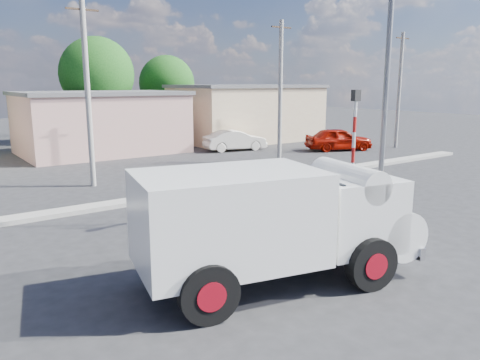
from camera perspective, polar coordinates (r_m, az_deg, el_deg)
ground_plane at (r=13.08m, az=8.87°, el=-8.85°), size 120.00×120.00×0.00m
median at (r=19.31m, az=-7.97°, el=-1.82°), size 40.00×0.80×0.16m
truck at (r=10.74m, az=4.95°, el=-4.86°), size 6.95×3.77×2.72m
bicycle at (r=13.97m, az=16.21°, el=-5.75°), size 1.95×1.12×0.97m
cyclist at (r=13.87m, az=16.30°, el=-4.33°), size 0.56×0.70×1.69m
car_cream at (r=32.29m, az=-0.62°, el=4.87°), size 4.50×2.35×1.41m
car_red at (r=33.07m, az=11.94°, el=4.90°), size 4.91×3.46×1.55m
traffic_pole at (r=15.75m, az=13.68°, el=4.21°), size 0.28×0.18×4.36m
streetlight at (r=16.17m, az=17.14°, el=12.63°), size 2.34×0.22×9.00m
building_row at (r=32.27m, az=-18.11°, el=6.84°), size 37.80×7.30×4.44m
tree_row at (r=37.82m, az=-26.47°, el=10.93°), size 34.13×7.32×8.10m
utility_poles at (r=23.86m, az=-5.81°, el=10.48°), size 35.40×0.24×8.00m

